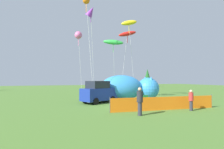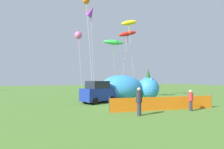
{
  "view_description": "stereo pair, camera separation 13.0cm",
  "coord_description": "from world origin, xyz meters",
  "views": [
    {
      "loc": [
        -7.22,
        -14.23,
        2.46
      ],
      "look_at": [
        0.53,
        5.74,
        3.04
      ],
      "focal_mm": 28.0,
      "sensor_mm": 36.0,
      "label": 1
    },
    {
      "loc": [
        -7.1,
        -14.27,
        2.46
      ],
      "look_at": [
        0.53,
        5.74,
        3.04
      ],
      "focal_mm": 28.0,
      "sensor_mm": 36.0,
      "label": 2
    }
  ],
  "objects": [
    {
      "name": "spectator_in_yellow_shirt",
      "position": [
        -1.18,
        -3.86,
        1.04
      ],
      "size": [
        0.41,
        0.41,
        1.9
      ],
      "color": "#2D2D38",
      "rests_on": "ground"
    },
    {
      "name": "spectator_in_black_shirt",
      "position": [
        3.5,
        -3.71,
        0.89
      ],
      "size": [
        0.35,
        0.35,
        1.63
      ],
      "color": "#2D2D38",
      "rests_on": "ground"
    },
    {
      "name": "horizon_tree_east",
      "position": [
        24.11,
        34.56,
        3.56
      ],
      "size": [
        2.43,
        2.43,
        5.81
      ],
      "color": "brown",
      "rests_on": "ground"
    },
    {
      "name": "kite_green_fish",
      "position": [
        0.78,
        6.0,
        7.09
      ],
      "size": [
        2.62,
        2.4,
        7.63
      ],
      "color": "silver",
      "rests_on": "ground"
    },
    {
      "name": "inflatable_cat",
      "position": [
        2.12,
        4.33,
        1.36
      ],
      "size": [
        7.39,
        3.53,
        2.95
      ],
      "rotation": [
        0.0,
        0.0,
        -0.12
      ],
      "color": "#338CD8",
      "rests_on": "ground"
    },
    {
      "name": "kite_purple_delta",
      "position": [
        -2.19,
        5.65,
        10.4
      ],
      "size": [
        1.62,
        1.63,
        11.18
      ],
      "color": "silver",
      "rests_on": "ground"
    },
    {
      "name": "kite_orange_flower",
      "position": [
        -3.03,
        4.37,
        11.01
      ],
      "size": [
        0.77,
        2.41,
        11.48
      ],
      "color": "silver",
      "rests_on": "ground"
    },
    {
      "name": "kite_red_lizard",
      "position": [
        3.6,
        7.69,
        8.83
      ],
      "size": [
        2.74,
        1.17,
        9.51
      ],
      "color": "silver",
      "rests_on": "ground"
    },
    {
      "name": "folding_chair",
      "position": [
        1.71,
        0.15,
        0.56
      ],
      "size": [
        0.53,
        0.53,
        0.95
      ],
      "rotation": [
        0.0,
        0.0,
        1.56
      ],
      "color": "#267F33",
      "rests_on": "ground"
    },
    {
      "name": "parked_car",
      "position": [
        -1.9,
        3.29,
        1.11
      ],
      "size": [
        4.22,
        3.2,
        2.28
      ],
      "rotation": [
        0.0,
        0.0,
        0.46
      ],
      "color": "navy",
      "rests_on": "ground"
    },
    {
      "name": "safety_fence",
      "position": [
        1.81,
        -2.7,
        0.53
      ],
      "size": [
        9.11,
        1.05,
        1.16
      ],
      "rotation": [
        0.0,
        0.0,
        -0.11
      ],
      "color": "orange",
      "rests_on": "ground"
    },
    {
      "name": "ground_plane",
      "position": [
        0.0,
        0.0,
        0.0
      ],
      "size": [
        120.0,
        120.0,
        0.0
      ],
      "primitive_type": "plane",
      "color": "#4C752D"
    },
    {
      "name": "kite_pink_octopus",
      "position": [
        -3.39,
        6.99,
        7.82
      ],
      "size": [
        0.91,
        0.94,
        8.3
      ],
      "color": "silver",
      "rests_on": "ground"
    },
    {
      "name": "kite_yellow_hero",
      "position": [
        2.96,
        5.9,
        9.75
      ],
      "size": [
        2.14,
        1.39,
        10.24
      ],
      "color": "silver",
      "rests_on": "ground"
    }
  ]
}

